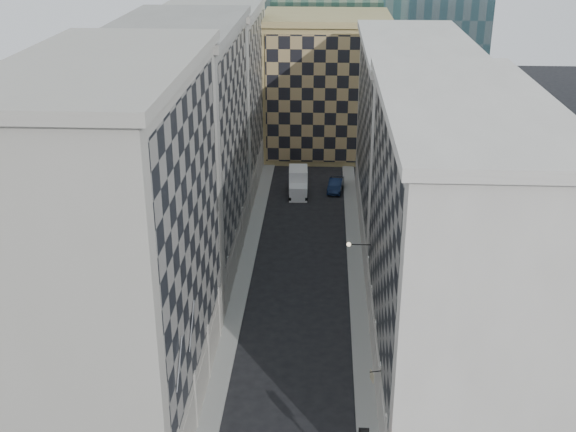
% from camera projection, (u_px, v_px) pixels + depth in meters
% --- Properties ---
extents(sidewalk_west, '(1.50, 100.00, 0.15)m').
position_uv_depth(sidewalk_west, '(244.00, 274.00, 67.58)').
color(sidewalk_west, gray).
rests_on(sidewalk_west, ground).
extents(sidewalk_east, '(1.50, 100.00, 0.15)m').
position_uv_depth(sidewalk_east, '(356.00, 276.00, 67.08)').
color(sidewalk_east, gray).
rests_on(sidewalk_east, ground).
extents(bldg_left_a, '(10.80, 22.80, 23.70)m').
position_uv_depth(bldg_left_a, '(119.00, 247.00, 45.78)').
color(bldg_left_a, '#A39F93').
rests_on(bldg_left_a, ground).
extents(bldg_left_b, '(10.80, 22.80, 22.70)m').
position_uv_depth(bldg_left_b, '(184.00, 148.00, 66.18)').
color(bldg_left_b, gray).
rests_on(bldg_left_b, ground).
extents(bldg_left_c, '(10.80, 22.80, 21.70)m').
position_uv_depth(bldg_left_c, '(218.00, 96.00, 86.57)').
color(bldg_left_c, '#A39F93').
rests_on(bldg_left_c, ground).
extents(bldg_right_a, '(10.80, 26.80, 20.70)m').
position_uv_depth(bldg_right_a, '(453.00, 249.00, 49.01)').
color(bldg_right_a, beige).
rests_on(bldg_right_a, ground).
extents(bldg_right_b, '(10.80, 28.80, 19.70)m').
position_uv_depth(bldg_right_b, '(411.00, 139.00, 73.98)').
color(bldg_right_b, beige).
rests_on(bldg_right_b, ground).
extents(tan_block, '(16.80, 14.80, 18.80)m').
position_uv_depth(tan_block, '(325.00, 85.00, 98.34)').
color(tan_block, tan).
rests_on(tan_block, ground).
extents(flagpoles_left, '(0.10, 6.33, 2.33)m').
position_uv_depth(flagpoles_left, '(186.00, 344.00, 42.46)').
color(flagpoles_left, gray).
rests_on(flagpoles_left, ground).
extents(bracket_lamp, '(1.98, 0.36, 0.36)m').
position_uv_depth(bracket_lamp, '(351.00, 244.00, 59.20)').
color(bracket_lamp, black).
rests_on(bracket_lamp, ground).
extents(box_truck, '(2.41, 5.50, 2.97)m').
position_uv_depth(box_truck, '(298.00, 183.00, 86.24)').
color(box_truck, white).
rests_on(box_truck, ground).
extents(dark_car, '(2.16, 4.75, 1.51)m').
position_uv_depth(dark_car, '(336.00, 185.00, 87.28)').
color(dark_car, '#101D3B').
rests_on(dark_car, ground).
extents(shop_sign, '(0.76, 0.67, 0.75)m').
position_uv_depth(shop_sign, '(372.00, 376.00, 46.52)').
color(shop_sign, black).
rests_on(shop_sign, ground).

